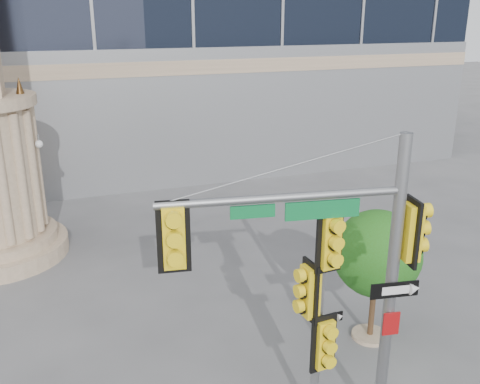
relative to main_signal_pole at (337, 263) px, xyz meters
name	(u,v)px	position (x,y,z in m)	size (l,w,h in m)	color
main_signal_pole	(337,263)	(0.00, 0.00, 0.00)	(4.34, 1.04, 5.64)	slate
secondary_signal_pole	(320,304)	(-0.13, 0.25, -0.87)	(0.79, 0.58, 4.46)	slate
street_tree	(378,257)	(2.52, 2.42, -1.38)	(2.07, 2.02, 3.22)	#9D856A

